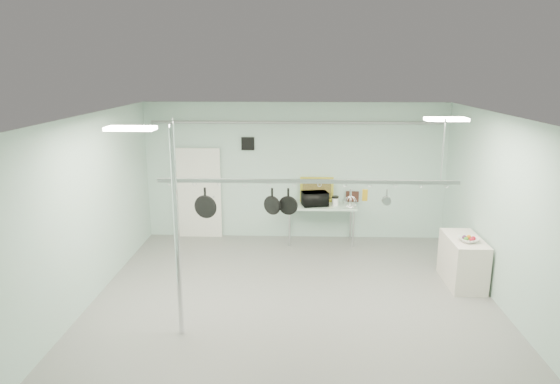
{
  "coord_description": "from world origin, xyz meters",
  "views": [
    {
      "loc": [
        0.04,
        -7.43,
        3.95
      ],
      "look_at": [
        -0.25,
        1.0,
        1.85
      ],
      "focal_mm": 32.0,
      "sensor_mm": 36.0,
      "label": 1
    }
  ],
  "objects_px": {
    "chrome_pole": "(177,234)",
    "skillet_left": "(205,203)",
    "side_cabinet": "(463,261)",
    "coffee_canister": "(335,202)",
    "prep_table": "(321,208)",
    "skillet_mid": "(272,201)",
    "microwave": "(315,199)",
    "fruit_bowl": "(469,240)",
    "skillet_right": "(288,201)",
    "pot_rack": "(307,180)"
  },
  "relations": [
    {
      "from": "coffee_canister",
      "to": "skillet_left",
      "type": "xyz_separation_m",
      "value": [
        -2.35,
        -3.24,
        0.83
      ]
    },
    {
      "from": "coffee_canister",
      "to": "skillet_right",
      "type": "relative_size",
      "value": 0.42
    },
    {
      "from": "side_cabinet",
      "to": "skillet_right",
      "type": "relative_size",
      "value": 2.78
    },
    {
      "from": "prep_table",
      "to": "skillet_mid",
      "type": "distance_m",
      "value": 3.59
    },
    {
      "from": "pot_rack",
      "to": "microwave",
      "type": "xyz_separation_m",
      "value": [
        0.25,
        3.23,
        -1.17
      ]
    },
    {
      "from": "chrome_pole",
      "to": "coffee_canister",
      "type": "relative_size",
      "value": 17.68
    },
    {
      "from": "prep_table",
      "to": "microwave",
      "type": "xyz_separation_m",
      "value": [
        -0.15,
        -0.07,
        0.23
      ]
    },
    {
      "from": "skillet_left",
      "to": "skillet_mid",
      "type": "bearing_deg",
      "value": 12.88
    },
    {
      "from": "skillet_left",
      "to": "skillet_right",
      "type": "height_order",
      "value": "same"
    },
    {
      "from": "side_cabinet",
      "to": "coffee_canister",
      "type": "bearing_deg",
      "value": 136.25
    },
    {
      "from": "side_cabinet",
      "to": "skillet_mid",
      "type": "distance_m",
      "value": 3.94
    },
    {
      "from": "side_cabinet",
      "to": "skillet_mid",
      "type": "bearing_deg",
      "value": -162.58
    },
    {
      "from": "fruit_bowl",
      "to": "side_cabinet",
      "type": "bearing_deg",
      "value": 89.28
    },
    {
      "from": "fruit_bowl",
      "to": "skillet_mid",
      "type": "height_order",
      "value": "skillet_mid"
    },
    {
      "from": "coffee_canister",
      "to": "skillet_right",
      "type": "distance_m",
      "value": 3.51
    },
    {
      "from": "coffee_canister",
      "to": "skillet_mid",
      "type": "distance_m",
      "value": 3.59
    },
    {
      "from": "skillet_left",
      "to": "pot_rack",
      "type": "bearing_deg",
      "value": 12.88
    },
    {
      "from": "pot_rack",
      "to": "skillet_left",
      "type": "height_order",
      "value": "pot_rack"
    },
    {
      "from": "chrome_pole",
      "to": "side_cabinet",
      "type": "height_order",
      "value": "chrome_pole"
    },
    {
      "from": "skillet_left",
      "to": "skillet_mid",
      "type": "xyz_separation_m",
      "value": [
        1.08,
        0.0,
        0.04
      ]
    },
    {
      "from": "prep_table",
      "to": "skillet_mid",
      "type": "xyz_separation_m",
      "value": [
        -0.96,
        -3.3,
        1.04
      ]
    },
    {
      "from": "fruit_bowl",
      "to": "skillet_mid",
      "type": "relative_size",
      "value": 0.81
    },
    {
      "from": "skillet_right",
      "to": "side_cabinet",
      "type": "bearing_deg",
      "value": 30.03
    },
    {
      "from": "chrome_pole",
      "to": "pot_rack",
      "type": "height_order",
      "value": "chrome_pole"
    },
    {
      "from": "microwave",
      "to": "coffee_canister",
      "type": "relative_size",
      "value": 3.16
    },
    {
      "from": "chrome_pole",
      "to": "skillet_right",
      "type": "height_order",
      "value": "chrome_pole"
    },
    {
      "from": "microwave",
      "to": "chrome_pole",
      "type": "bearing_deg",
      "value": 50.4
    },
    {
      "from": "pot_rack",
      "to": "coffee_canister",
      "type": "height_order",
      "value": "pot_rack"
    },
    {
      "from": "chrome_pole",
      "to": "prep_table",
      "type": "bearing_deg",
      "value": 61.29
    },
    {
      "from": "prep_table",
      "to": "skillet_mid",
      "type": "height_order",
      "value": "skillet_mid"
    },
    {
      "from": "fruit_bowl",
      "to": "skillet_right",
      "type": "relative_size",
      "value": 0.8
    },
    {
      "from": "chrome_pole",
      "to": "skillet_left",
      "type": "distance_m",
      "value": 0.96
    },
    {
      "from": "chrome_pole",
      "to": "side_cabinet",
      "type": "bearing_deg",
      "value": 22.41
    },
    {
      "from": "fruit_bowl",
      "to": "skillet_left",
      "type": "relative_size",
      "value": 0.67
    },
    {
      "from": "coffee_canister",
      "to": "fruit_bowl",
      "type": "distance_m",
      "value": 3.24
    },
    {
      "from": "microwave",
      "to": "skillet_right",
      "type": "height_order",
      "value": "skillet_right"
    },
    {
      "from": "chrome_pole",
      "to": "skillet_left",
      "type": "bearing_deg",
      "value": 73.77
    },
    {
      "from": "side_cabinet",
      "to": "microwave",
      "type": "bearing_deg",
      "value": 141.66
    },
    {
      "from": "microwave",
      "to": "fruit_bowl",
      "type": "distance_m",
      "value": 3.57
    },
    {
      "from": "chrome_pole",
      "to": "skillet_mid",
      "type": "distance_m",
      "value": 1.64
    },
    {
      "from": "skillet_left",
      "to": "skillet_mid",
      "type": "relative_size",
      "value": 1.21
    },
    {
      "from": "prep_table",
      "to": "coffee_canister",
      "type": "height_order",
      "value": "coffee_canister"
    },
    {
      "from": "prep_table",
      "to": "side_cabinet",
      "type": "height_order",
      "value": "prep_table"
    },
    {
      "from": "chrome_pole",
      "to": "prep_table",
      "type": "distance_m",
      "value": 4.85
    },
    {
      "from": "prep_table",
      "to": "skillet_right",
      "type": "xyz_separation_m",
      "value": [
        -0.7,
        -3.3,
        1.04
      ]
    },
    {
      "from": "chrome_pole",
      "to": "skillet_mid",
      "type": "relative_size",
      "value": 7.49
    },
    {
      "from": "coffee_canister",
      "to": "fruit_bowl",
      "type": "height_order",
      "value": "coffee_canister"
    },
    {
      "from": "side_cabinet",
      "to": "coffee_canister",
      "type": "xyz_separation_m",
      "value": [
        -2.24,
        2.14,
        0.55
      ]
    },
    {
      "from": "coffee_canister",
      "to": "skillet_right",
      "type": "bearing_deg",
      "value": -107.3
    },
    {
      "from": "chrome_pole",
      "to": "microwave",
      "type": "relative_size",
      "value": 5.6
    }
  ]
}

